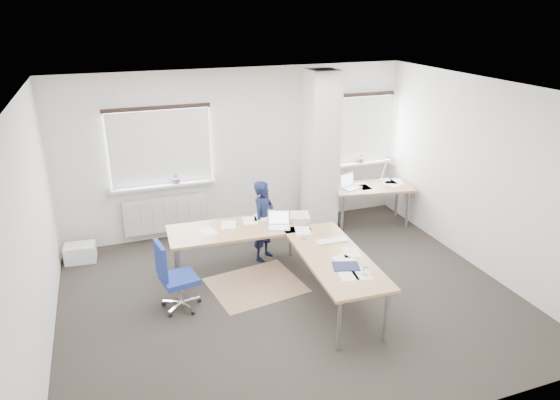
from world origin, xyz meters
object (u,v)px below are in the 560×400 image
object	(u,v)px
desk_main	(286,242)
desk_side	(372,188)
person	(264,221)
task_chair	(177,290)

from	to	relation	value
desk_main	desk_side	size ratio (longest dim) A/B	1.81
desk_main	person	size ratio (longest dim) A/B	2.12
task_chair	person	xyz separation A→B (m)	(1.50, 0.96, 0.37)
task_chair	person	world-z (taller)	person
desk_main	desk_side	distance (m)	2.67
desk_side	person	size ratio (longest dim) A/B	1.17
task_chair	person	distance (m)	1.82
desk_side	person	xyz separation A→B (m)	(-2.22, -0.61, -0.04)
desk_main	person	distance (m)	0.92
person	desk_side	bearing A→B (deg)	-26.41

